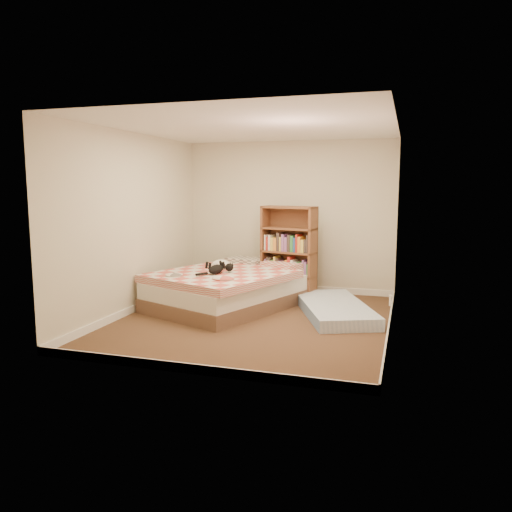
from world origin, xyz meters
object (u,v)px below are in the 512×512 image
(bookshelf, at_px, (289,264))
(bed, at_px, (230,288))
(white_dog, at_px, (221,264))
(floor_mattress, at_px, (334,309))
(black_cat, at_px, (217,269))

(bookshelf, bearing_deg, bed, -117.71)
(bed, relative_size, white_dog, 7.06)
(bookshelf, relative_size, floor_mattress, 0.81)
(black_cat, bearing_deg, floor_mattress, 53.90)
(bed, relative_size, floor_mattress, 1.46)
(floor_mattress, height_order, black_cat, black_cat)
(floor_mattress, bearing_deg, white_dog, 152.56)
(floor_mattress, distance_m, black_cat, 1.74)
(bed, xyz_separation_m, bookshelf, (0.70, 0.80, 0.27))
(bed, distance_m, white_dog, 0.39)
(bed, xyz_separation_m, black_cat, (-0.10, -0.27, 0.33))
(white_dog, bearing_deg, bookshelf, 68.25)
(white_dog, bearing_deg, bed, 0.25)
(bed, height_order, white_dog, white_dog)
(bed, distance_m, bookshelf, 1.10)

